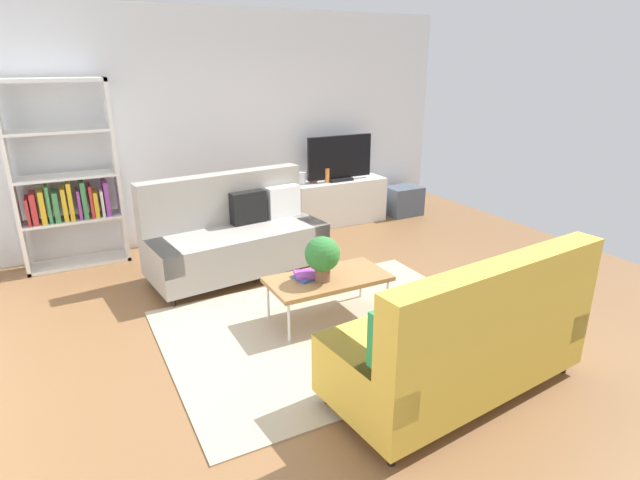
% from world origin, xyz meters
% --- Properties ---
extents(ground_plane, '(7.68, 7.68, 0.00)m').
position_xyz_m(ground_plane, '(0.00, 0.00, 0.00)').
color(ground_plane, brown).
extents(wall_far, '(6.40, 0.12, 2.90)m').
position_xyz_m(wall_far, '(0.00, 2.80, 1.45)').
color(wall_far, silver).
rests_on(wall_far, ground_plane).
extents(area_rug, '(2.90, 2.20, 0.01)m').
position_xyz_m(area_rug, '(-0.09, -0.27, 0.01)').
color(area_rug, tan).
rests_on(area_rug, ground_plane).
extents(couch_beige, '(1.99, 1.06, 1.10)m').
position_xyz_m(couch_beige, '(-0.43, 1.36, 0.45)').
color(couch_beige, gray).
rests_on(couch_beige, ground_plane).
extents(couch_green, '(1.97, 1.02, 1.10)m').
position_xyz_m(couch_green, '(0.25, -1.49, 0.44)').
color(couch_green, gold).
rests_on(couch_green, ground_plane).
extents(coffee_table, '(1.10, 0.56, 0.42)m').
position_xyz_m(coffee_table, '(-0.04, -0.07, 0.39)').
color(coffee_table, '#9E7042').
rests_on(coffee_table, ground_plane).
extents(tv_console, '(1.40, 0.44, 0.64)m').
position_xyz_m(tv_console, '(1.50, 2.46, 0.32)').
color(tv_console, silver).
rests_on(tv_console, ground_plane).
extents(tv, '(1.00, 0.20, 0.64)m').
position_xyz_m(tv, '(1.50, 2.44, 0.95)').
color(tv, black).
rests_on(tv, tv_console).
extents(bookshelf, '(1.10, 0.36, 2.10)m').
position_xyz_m(bookshelf, '(-2.00, 2.48, 0.95)').
color(bookshelf, white).
rests_on(bookshelf, ground_plane).
extents(storage_trunk, '(0.52, 0.40, 0.44)m').
position_xyz_m(storage_trunk, '(2.60, 2.36, 0.22)').
color(storage_trunk, '#4C5666').
rests_on(storage_trunk, ground_plane).
extents(potted_plant, '(0.31, 0.31, 0.41)m').
position_xyz_m(potted_plant, '(-0.13, -0.11, 0.66)').
color(potted_plant, brown).
rests_on(potted_plant, coffee_table).
extents(table_book_0, '(0.27, 0.22, 0.02)m').
position_xyz_m(table_book_0, '(-0.21, -0.00, 0.43)').
color(table_book_0, '#3359B2').
rests_on(table_book_0, coffee_table).
extents(table_book_1, '(0.28, 0.23, 0.03)m').
position_xyz_m(table_book_1, '(-0.21, -0.00, 0.46)').
color(table_book_1, purple).
rests_on(table_book_1, table_book_0).
extents(vase_0, '(0.14, 0.14, 0.16)m').
position_xyz_m(vase_0, '(0.92, 2.51, 0.72)').
color(vase_0, silver).
rests_on(vase_0, tv_console).
extents(vase_1, '(0.11, 0.11, 0.17)m').
position_xyz_m(vase_1, '(1.12, 2.51, 0.73)').
color(vase_1, '#B24C4C').
rests_on(vase_1, tv_console).
extents(bottle_0, '(0.06, 0.06, 0.20)m').
position_xyz_m(bottle_0, '(1.29, 2.42, 0.74)').
color(bottle_0, orange).
rests_on(bottle_0, tv_console).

